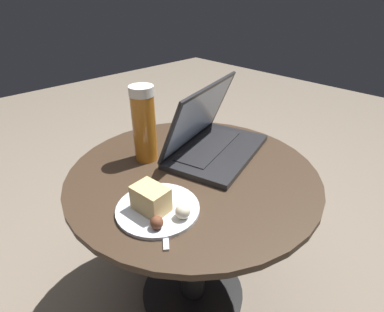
{
  "coord_description": "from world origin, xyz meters",
  "views": [
    {
      "loc": [
        -0.51,
        -0.52,
        1.02
      ],
      "look_at": [
        -0.03,
        -0.02,
        0.62
      ],
      "focal_mm": 28.0,
      "sensor_mm": 36.0,
      "label": 1
    }
  ],
  "objects": [
    {
      "name": "ground_plane",
      "position": [
        0.0,
        0.0,
        0.0
      ],
      "size": [
        6.0,
        6.0,
        0.0
      ],
      "primitive_type": "plane",
      "color": "#726656"
    },
    {
      "name": "fork",
      "position": [
        -0.19,
        -0.1,
        0.55
      ],
      "size": [
        0.11,
        0.14,
        0.0
      ],
      "color": "silver",
      "rests_on": "table"
    },
    {
      "name": "snack_plate",
      "position": [
        -0.19,
        -0.07,
        0.57
      ],
      "size": [
        0.2,
        0.2,
        0.07
      ],
      "color": "silver",
      "rests_on": "table"
    },
    {
      "name": "beer_glass",
      "position": [
        -0.05,
        0.15,
        0.66
      ],
      "size": [
        0.07,
        0.07,
        0.23
      ],
      "color": "#C6701E",
      "rests_on": "table"
    },
    {
      "name": "laptop",
      "position": [
        0.12,
        0.04,
        0.6
      ],
      "size": [
        0.39,
        0.31,
        0.22
      ],
      "color": "#232326",
      "rests_on": "table"
    },
    {
      "name": "table",
      "position": [
        0.0,
        0.0,
        0.4
      ],
      "size": [
        0.72,
        0.72,
        0.55
      ],
      "color": "black",
      "rests_on": "ground_plane"
    }
  ]
}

